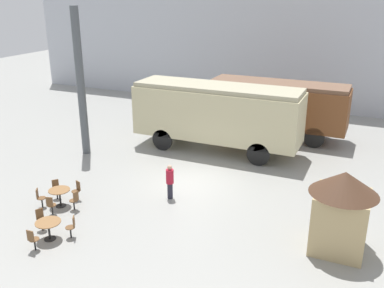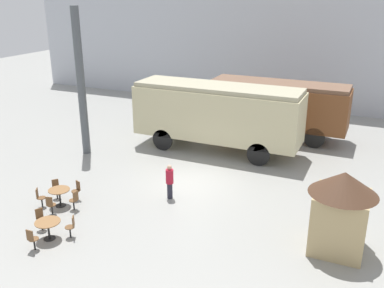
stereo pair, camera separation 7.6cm
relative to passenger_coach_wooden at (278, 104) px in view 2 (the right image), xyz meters
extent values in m
plane|color=gray|center=(-2.09, -8.52, -2.11)|extent=(80.00, 80.00, 0.00)
cube|color=#B2B7C1|center=(-2.09, 7.07, 2.39)|extent=(44.00, 0.15, 9.00)
cube|color=brown|center=(0.00, 0.00, -0.09)|extent=(8.39, 2.45, 2.44)
cube|color=brown|center=(0.00, 0.00, 1.25)|extent=(8.22, 2.25, 0.24)
cylinder|color=black|center=(2.52, -1.16, -1.49)|extent=(1.23, 0.12, 1.23)
cylinder|color=black|center=(2.52, 1.16, -1.49)|extent=(1.23, 0.12, 1.23)
cylinder|color=black|center=(-2.52, -1.16, -1.49)|extent=(1.23, 0.12, 1.23)
cylinder|color=black|center=(-2.52, 1.16, -1.49)|extent=(1.23, 0.12, 1.23)
cube|color=beige|center=(-2.56, -3.84, 0.08)|extent=(9.43, 2.69, 2.76)
cube|color=tan|center=(-2.56, -3.84, 1.58)|extent=(9.25, 2.47, 0.24)
cylinder|color=black|center=(0.28, -5.12, -1.49)|extent=(1.24, 0.12, 1.24)
cylinder|color=black|center=(0.28, -2.56, -1.49)|extent=(1.24, 0.12, 1.24)
cylinder|color=black|center=(-5.39, -5.12, -1.49)|extent=(1.24, 0.12, 1.24)
cylinder|color=black|center=(-5.39, -2.56, -1.49)|extent=(1.24, 0.12, 1.24)
cylinder|color=black|center=(-6.21, -12.93, -2.10)|extent=(0.44, 0.44, 0.02)
cylinder|color=black|center=(-6.21, -12.93, -1.73)|extent=(0.08, 0.08, 0.72)
cylinder|color=olive|center=(-6.21, -12.93, -1.36)|extent=(0.91, 0.91, 0.03)
cylinder|color=black|center=(-4.84, -15.16, -2.10)|extent=(0.44, 0.44, 0.02)
cylinder|color=black|center=(-4.84, -15.16, -1.75)|extent=(0.08, 0.08, 0.67)
cylinder|color=olive|center=(-4.84, -15.16, -1.40)|extent=(0.94, 0.94, 0.03)
cylinder|color=black|center=(-5.94, -12.23, -1.90)|extent=(0.06, 0.06, 0.42)
cylinder|color=brown|center=(-5.94, -12.23, -1.67)|extent=(0.36, 0.36, 0.03)
cube|color=brown|center=(-5.89, -12.08, -1.45)|extent=(0.28, 0.14, 0.42)
cylinder|color=black|center=(-6.80, -12.46, -1.90)|extent=(0.06, 0.06, 0.42)
cylinder|color=brown|center=(-6.80, -12.46, -1.67)|extent=(0.36, 0.36, 0.03)
cube|color=brown|center=(-6.91, -12.36, -1.45)|extent=(0.21, 0.25, 0.42)
cylinder|color=black|center=(-6.84, -13.34, -1.90)|extent=(0.06, 0.06, 0.42)
cylinder|color=brown|center=(-6.84, -13.34, -1.67)|extent=(0.36, 0.36, 0.03)
cube|color=brown|center=(-6.97, -13.42, -1.45)|extent=(0.19, 0.26, 0.42)
cylinder|color=black|center=(-6.01, -13.66, -1.90)|extent=(0.06, 0.06, 0.42)
cylinder|color=brown|center=(-6.01, -13.66, -1.67)|extent=(0.36, 0.36, 0.03)
cube|color=brown|center=(-5.97, -13.81, -1.45)|extent=(0.29, 0.11, 0.42)
cylinder|color=black|center=(-5.46, -12.97, -1.90)|extent=(0.06, 0.06, 0.42)
cylinder|color=brown|center=(-5.46, -12.97, -1.67)|extent=(0.36, 0.36, 0.03)
cube|color=brown|center=(-5.30, -12.98, -1.45)|extent=(0.05, 0.29, 0.42)
cylinder|color=black|center=(-4.82, -15.92, -1.90)|extent=(0.06, 0.06, 0.42)
cylinder|color=brown|center=(-4.82, -15.92, -1.67)|extent=(0.36, 0.36, 0.03)
cube|color=brown|center=(-4.82, -16.08, -1.45)|extent=(0.29, 0.05, 0.42)
cylinder|color=black|center=(-4.19, -14.75, -1.90)|extent=(0.06, 0.06, 0.42)
cylinder|color=brown|center=(-4.19, -14.75, -1.67)|extent=(0.36, 0.36, 0.03)
cube|color=brown|center=(-4.06, -14.67, -1.45)|extent=(0.18, 0.27, 0.42)
cylinder|color=black|center=(-5.52, -14.79, -1.90)|extent=(0.06, 0.06, 0.42)
cylinder|color=brown|center=(-5.52, -14.79, -1.67)|extent=(0.36, 0.36, 0.03)
cube|color=brown|center=(-5.65, -14.72, -1.45)|extent=(0.17, 0.27, 0.42)
cylinder|color=#262633|center=(-2.25, -10.35, -1.74)|extent=(0.24, 0.24, 0.73)
cylinder|color=#B2192D|center=(-2.25, -10.35, -1.05)|extent=(0.34, 0.34, 0.65)
sphere|color=tan|center=(-2.25, -10.35, -0.62)|extent=(0.21, 0.21, 0.21)
cube|color=tan|center=(4.97, -11.48, -1.01)|extent=(1.80, 1.80, 2.20)
cone|color=#472D1E|center=(4.97, -11.48, 0.49)|extent=(2.34, 2.34, 0.80)
cylinder|color=#4C5156|center=(-9.16, -7.23, 1.89)|extent=(0.44, 0.44, 8.00)
camera|label=1|loc=(5.59, -25.58, 6.64)|focal=40.00mm
camera|label=2|loc=(5.66, -25.55, 6.64)|focal=40.00mm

